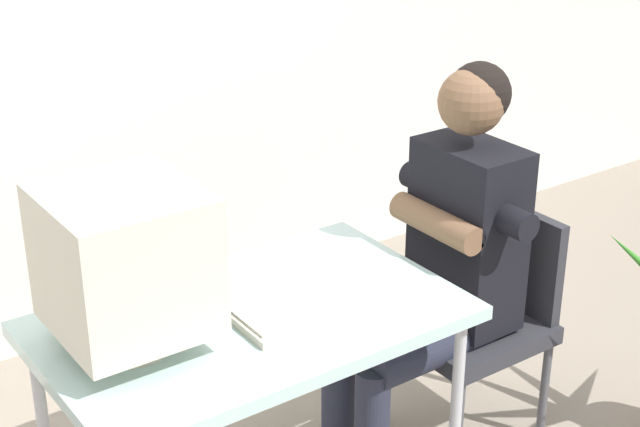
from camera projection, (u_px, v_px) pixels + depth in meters
name	position (u px, v px, depth m)	size (l,w,h in m)	color
desk	(251.00, 331.00, 2.76)	(1.18, 0.72, 0.72)	#B7B7BC
crt_monitor	(127.00, 261.00, 2.48)	(0.39, 0.40, 0.45)	beige
keyboard	(244.00, 305.00, 2.75)	(0.15, 0.44, 0.03)	beige
office_chair	(480.00, 310.00, 3.29)	(0.46, 0.46, 0.80)	#4C4C51
person_seated	(441.00, 257.00, 3.09)	(0.74, 0.55, 1.33)	black
desk_mug	(213.00, 266.00, 2.92)	(0.07, 0.09, 0.08)	white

